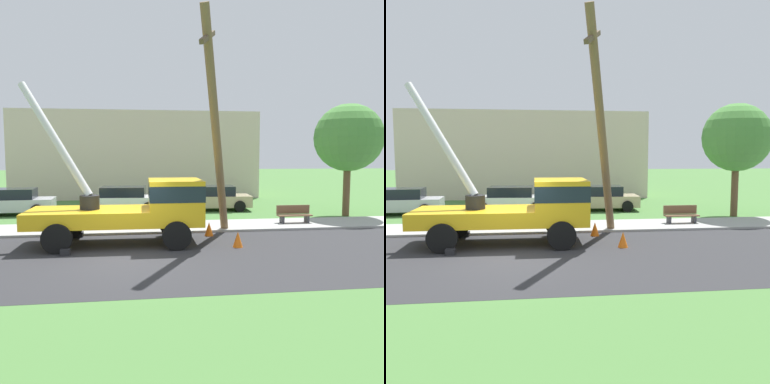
% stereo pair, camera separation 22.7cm
% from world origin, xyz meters
% --- Properties ---
extents(ground_plane, '(120.00, 120.00, 0.00)m').
position_xyz_m(ground_plane, '(0.00, 12.00, 0.00)').
color(ground_plane, '#477538').
extents(road_asphalt, '(80.00, 7.34, 0.01)m').
position_xyz_m(road_asphalt, '(0.00, 0.00, 0.00)').
color(road_asphalt, '#2B2B2D').
rests_on(road_asphalt, ground).
extents(sidewalk_strip, '(80.00, 2.60, 0.10)m').
position_xyz_m(sidewalk_strip, '(0.00, 4.97, 0.05)').
color(sidewalk_strip, '#9E9E99').
rests_on(sidewalk_strip, ground).
extents(utility_truck, '(6.76, 3.20, 5.98)m').
position_xyz_m(utility_truck, '(0.42, 2.07, 1.41)').
color(utility_truck, gold).
rests_on(utility_truck, ground).
extents(leaning_utility_pole, '(1.93, 4.01, 8.33)m').
position_xyz_m(leaning_utility_pole, '(3.29, 2.39, 4.25)').
color(leaning_utility_pole, brown).
rests_on(leaning_utility_pole, ground).
extents(traffic_cone_ahead, '(0.36, 0.36, 0.56)m').
position_xyz_m(traffic_cone_ahead, '(3.84, 0.98, 0.28)').
color(traffic_cone_ahead, orange).
rests_on(traffic_cone_ahead, ground).
extents(traffic_cone_curbside, '(0.36, 0.36, 0.56)m').
position_xyz_m(traffic_cone_curbside, '(3.17, 3.05, 0.28)').
color(traffic_cone_curbside, orange).
rests_on(traffic_cone_curbside, ground).
extents(parked_sedan_silver, '(4.49, 2.18, 1.42)m').
position_xyz_m(parked_sedan_silver, '(-6.44, 9.98, 0.71)').
color(parked_sedan_silver, '#B7B7BF').
rests_on(parked_sedan_silver, ground).
extents(parked_sedan_white, '(4.52, 2.23, 1.42)m').
position_xyz_m(parked_sedan_white, '(-0.47, 10.40, 0.71)').
color(parked_sedan_white, silver).
rests_on(parked_sedan_white, ground).
extents(parked_sedan_tan, '(4.49, 2.18, 1.42)m').
position_xyz_m(parked_sedan_tan, '(4.68, 10.32, 0.71)').
color(parked_sedan_tan, tan).
rests_on(parked_sedan_tan, ground).
extents(park_bench, '(1.60, 0.45, 0.90)m').
position_xyz_m(park_bench, '(7.55, 5.04, 0.46)').
color(park_bench, brown).
rests_on(park_bench, ground).
extents(roadside_tree_near, '(3.53, 3.53, 5.90)m').
position_xyz_m(roadside_tree_near, '(11.33, 7.24, 4.11)').
color(roadside_tree_near, brown).
rests_on(roadside_tree_near, ground).
extents(lowrise_building_backdrop, '(18.00, 6.00, 6.40)m').
position_xyz_m(lowrise_building_backdrop, '(0.36, 19.32, 3.20)').
color(lowrise_building_backdrop, beige).
rests_on(lowrise_building_backdrop, ground).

